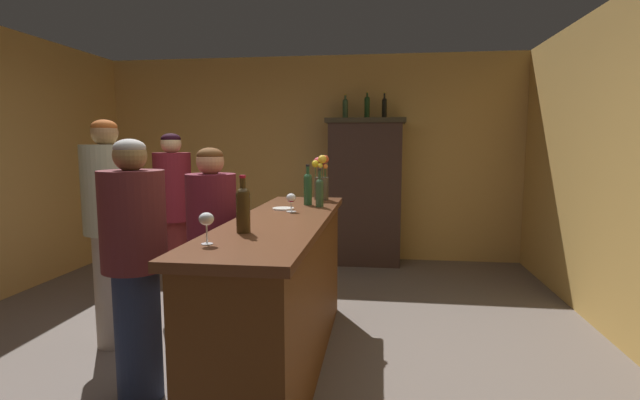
# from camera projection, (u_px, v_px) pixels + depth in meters

# --- Properties ---
(floor) EXTENTS (8.34, 8.34, 0.00)m
(floor) POSITION_uv_depth(u_px,v_px,m) (238.00, 368.00, 3.17)
(floor) COLOR #6C6159
(floor) RESTS_ON ground
(wall_back) EXTENTS (5.58, 0.12, 2.66)m
(wall_back) POSITION_uv_depth(u_px,v_px,m) (311.00, 158.00, 6.23)
(wall_back) COLOR tan
(wall_back) RESTS_ON ground
(bar_counter) EXTENTS (0.60, 2.41, 1.04)m
(bar_counter) POSITION_uv_depth(u_px,v_px,m) (282.00, 293.00, 3.12)
(bar_counter) COLOR #572F12
(bar_counter) RESTS_ON ground
(display_cabinet) EXTENTS (0.98, 0.48, 1.84)m
(display_cabinet) POSITION_uv_depth(u_px,v_px,m) (365.00, 189.00, 5.85)
(display_cabinet) COLOR #382620
(display_cabinet) RESTS_ON ground
(wine_bottle_malbec) EXTENTS (0.08, 0.08, 0.32)m
(wine_bottle_malbec) POSITION_uv_depth(u_px,v_px,m) (243.00, 207.00, 2.53)
(wine_bottle_malbec) COLOR #402E13
(wine_bottle_malbec) RESTS_ON bar_counter
(wine_bottle_riesling) EXTENTS (0.06, 0.06, 0.30)m
(wine_bottle_riesling) POSITION_uv_depth(u_px,v_px,m) (320.00, 191.00, 3.57)
(wine_bottle_riesling) COLOR #304C2D
(wine_bottle_riesling) RESTS_ON bar_counter
(wine_bottle_chardonnay) EXTENTS (0.07, 0.07, 0.32)m
(wine_bottle_chardonnay) POSITION_uv_depth(u_px,v_px,m) (308.00, 187.00, 3.68)
(wine_bottle_chardonnay) COLOR #254C2A
(wine_bottle_chardonnay) RESTS_ON bar_counter
(wine_glass_front) EXTENTS (0.07, 0.07, 0.13)m
(wine_glass_front) POSITION_uv_depth(u_px,v_px,m) (291.00, 199.00, 3.31)
(wine_glass_front) COLOR white
(wine_glass_front) RESTS_ON bar_counter
(wine_glass_mid) EXTENTS (0.07, 0.07, 0.16)m
(wine_glass_mid) POSITION_uv_depth(u_px,v_px,m) (206.00, 220.00, 2.23)
(wine_glass_mid) COLOR white
(wine_glass_mid) RESTS_ON bar_counter
(flower_arrangement) EXTENTS (0.14, 0.13, 0.39)m
(flower_arrangement) POSITION_uv_depth(u_px,v_px,m) (321.00, 177.00, 4.03)
(flower_arrangement) COLOR #453C2D
(flower_arrangement) RESTS_ON bar_counter
(cheese_plate) EXTENTS (0.16, 0.16, 0.01)m
(cheese_plate) POSITION_uv_depth(u_px,v_px,m) (283.00, 209.00, 3.44)
(cheese_plate) COLOR white
(cheese_plate) RESTS_ON bar_counter
(display_bottle_left) EXTENTS (0.07, 0.07, 0.30)m
(display_bottle_left) POSITION_uv_depth(u_px,v_px,m) (345.00, 108.00, 5.76)
(display_bottle_left) COLOR #2F4A2C
(display_bottle_left) RESTS_ON display_cabinet
(display_bottle_midleft) EXTENTS (0.07, 0.07, 0.33)m
(display_bottle_midleft) POSITION_uv_depth(u_px,v_px,m) (367.00, 106.00, 5.72)
(display_bottle_midleft) COLOR #183A17
(display_bottle_midleft) RESTS_ON display_cabinet
(display_bottle_center) EXTENTS (0.06, 0.06, 0.32)m
(display_bottle_center) POSITION_uv_depth(u_px,v_px,m) (384.00, 107.00, 5.70)
(display_bottle_center) COLOR black
(display_bottle_center) RESTS_ON display_cabinet
(patron_near_entrance) EXTENTS (0.34, 0.34, 1.62)m
(patron_near_entrance) POSITION_uv_depth(u_px,v_px,m) (174.00, 212.00, 4.31)
(patron_near_entrance) COLOR maroon
(patron_near_entrance) RESTS_ON ground
(patron_in_grey) EXTENTS (0.37, 0.37, 1.50)m
(patron_in_grey) POSITION_uv_depth(u_px,v_px,m) (212.00, 238.00, 3.50)
(patron_in_grey) COLOR #B3B299
(patron_in_grey) RESTS_ON ground
(patron_tall) EXTENTS (0.37, 0.37, 1.55)m
(patron_tall) POSITION_uv_depth(u_px,v_px,m) (135.00, 261.00, 2.70)
(patron_tall) COLOR #232F4E
(patron_tall) RESTS_ON ground
(patron_by_cabinet) EXTENTS (0.36, 0.36, 1.70)m
(patron_by_cabinet) POSITION_uv_depth(u_px,v_px,m) (109.00, 224.00, 3.44)
(patron_by_cabinet) COLOR #AEA192
(patron_by_cabinet) RESTS_ON ground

